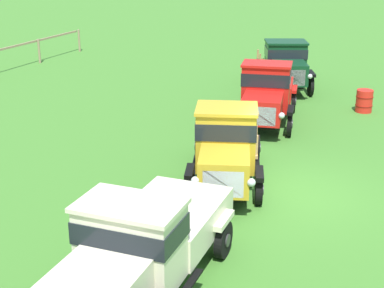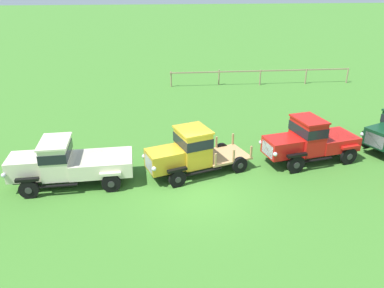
# 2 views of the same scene
# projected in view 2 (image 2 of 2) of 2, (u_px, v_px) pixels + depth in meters

# --- Properties ---
(ground_plane) EXTENTS (240.00, 240.00, 0.00)m
(ground_plane) POSITION_uv_depth(u_px,v_px,m) (198.00, 193.00, 15.76)
(ground_plane) COLOR #3D7528
(paddock_fence) EXTENTS (15.22, 0.61, 1.27)m
(paddock_fence) POSITION_uv_depth(u_px,v_px,m) (261.00, 74.00, 31.23)
(paddock_fence) COLOR #997F60
(paddock_fence) RESTS_ON ground
(vintage_truck_second_in_line) EXTENTS (5.32, 2.39, 2.06)m
(vintage_truck_second_in_line) POSITION_uv_depth(u_px,v_px,m) (68.00, 162.00, 16.07)
(vintage_truck_second_in_line) COLOR black
(vintage_truck_second_in_line) RESTS_ON ground
(vintage_truck_midrow_center) EXTENTS (5.14, 3.14, 2.18)m
(vintage_truck_midrow_center) POSITION_uv_depth(u_px,v_px,m) (189.00, 151.00, 16.83)
(vintage_truck_midrow_center) COLOR black
(vintage_truck_midrow_center) RESTS_ON ground
(vintage_truck_far_side) EXTENTS (4.93, 2.81, 2.24)m
(vintage_truck_far_side) POSITION_uv_depth(u_px,v_px,m) (310.00, 140.00, 18.05)
(vintage_truck_far_side) COLOR black
(vintage_truck_far_side) RESTS_ON ground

